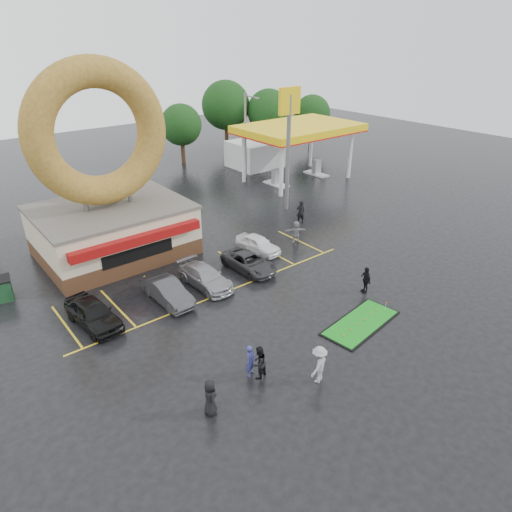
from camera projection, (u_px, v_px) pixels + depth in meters
ground at (259, 316)px, 26.30m from camera, size 120.00×120.00×0.00m
donut_shop at (108, 196)px, 31.66m from camera, size 10.20×8.70×13.50m
gas_station at (280, 141)px, 50.44m from camera, size 12.30×13.65×5.90m
shell_sign at (289, 127)px, 38.64m from camera, size 2.20×0.36×10.60m
streetlight_mid at (147, 154)px, 40.98m from camera, size 0.40×2.21×9.00m
streetlight_right at (246, 134)px, 48.39m from camera, size 0.40×2.21×9.00m
tree_far_a at (269, 111)px, 59.45m from camera, size 5.60×5.60×8.00m
tree_far_b at (312, 113)px, 61.70m from camera, size 4.90×4.90×7.00m
tree_far_c at (226, 105)px, 59.71m from camera, size 6.30×6.30×9.00m
tree_far_d at (181, 125)px, 54.42m from camera, size 4.90×4.90×7.00m
car_black at (93, 313)px, 25.24m from camera, size 2.22×4.52×1.48m
car_dgrey at (167, 291)px, 27.44m from camera, size 1.61×4.23×1.38m
car_silver at (205, 277)px, 29.13m from camera, size 2.02×4.51×1.29m
car_grey at (249, 262)px, 31.05m from camera, size 2.20×4.40×1.20m
car_white at (258, 244)px, 33.60m from camera, size 1.98×3.87×1.26m
person_blue at (251, 361)px, 21.51m from camera, size 0.71×0.61×1.66m
person_blackjkt at (259, 362)px, 21.35m from camera, size 0.97×0.85×1.71m
person_hoodie at (319, 364)px, 21.07m from camera, size 1.40×1.07×1.92m
person_bystander at (210, 398)px, 19.30m from camera, size 0.72×0.95×1.75m
person_cameraman at (366, 280)px, 28.35m from camera, size 0.77×1.10×1.74m
person_walker_near at (296, 232)px, 34.98m from camera, size 1.67×1.24×1.75m
person_walker_far at (301, 212)px, 38.46m from camera, size 0.85×0.73×1.98m
putting_green at (361, 323)px, 25.62m from camera, size 5.28×2.81×0.63m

